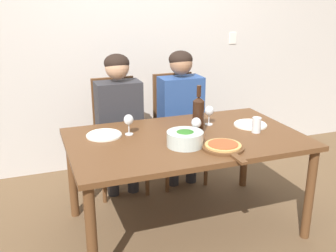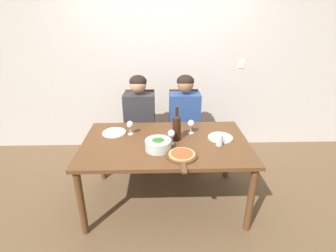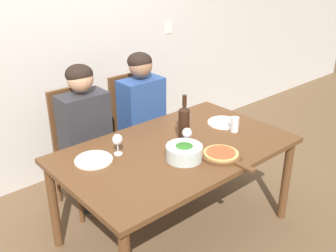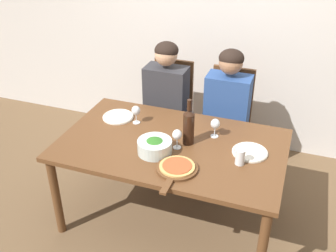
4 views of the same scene
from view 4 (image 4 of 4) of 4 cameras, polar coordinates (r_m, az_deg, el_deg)
The scene contains 16 objects.
ground_plane at distance 3.36m, azimuth 0.49°, elevation -12.95°, with size 40.00×40.00×0.00m, color brown.
back_wall at distance 3.89m, azimuth 7.60°, elevation 15.91°, with size 10.00×0.06×2.70m.
dining_table at distance 2.95m, azimuth 0.54°, elevation -3.74°, with size 1.66×1.01×0.73m.
chair_left at distance 3.78m, azimuth 0.27°, elevation 2.35°, with size 0.42×0.42×1.00m.
chair_right at distance 3.66m, azimuth 8.69°, elevation 0.91°, with size 0.42×0.42×1.00m.
person_woman at distance 3.59m, azimuth -0.35°, elevation 4.57°, with size 0.47×0.51×1.23m.
person_man at distance 3.45m, azimuth 8.55°, elevation 3.13°, with size 0.47×0.51×1.23m.
wine_bottle at distance 2.84m, azimuth 3.01°, elevation 0.00°, with size 0.08×0.08×0.36m.
broccoli_bowl at distance 2.78m, azimuth -1.94°, elevation -2.98°, with size 0.25×0.25×0.11m.
dinner_plate_left at distance 3.26m, azimuth -7.25°, elevation 1.36°, with size 0.25×0.25×0.02m.
dinner_plate_right at distance 2.85m, azimuth 11.81°, elevation -3.71°, with size 0.25×0.25×0.02m.
pizza_on_board at distance 2.63m, azimuth 1.26°, elevation -6.15°, with size 0.28×0.42×0.04m.
wine_glass_left at distance 3.13m, azimuth -4.68°, elevation 2.13°, with size 0.07×0.07×0.15m.
wine_glass_right at distance 2.95m, azimuth 6.86°, elevation 0.20°, with size 0.07×0.07×0.15m.
wine_glass_centre at distance 2.80m, azimuth 1.34°, elevation -1.39°, with size 0.07×0.07×0.15m.
water_tumbler at distance 2.71m, azimuth 10.44°, elevation -4.41°, with size 0.07×0.07×0.11m.
Camera 4 is at (0.80, -2.31, 2.30)m, focal length 42.00 mm.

